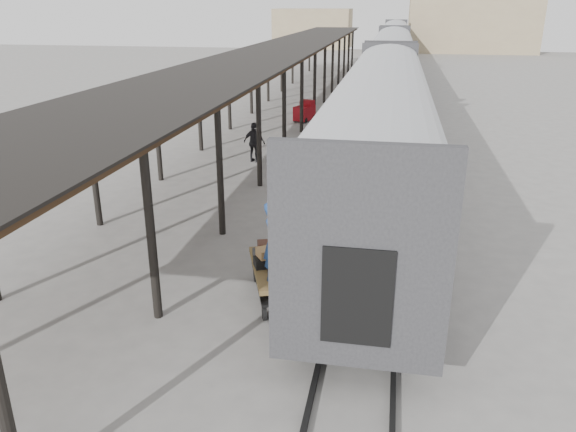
% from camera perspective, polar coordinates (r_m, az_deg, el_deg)
% --- Properties ---
extents(ground, '(160.00, 160.00, 0.00)m').
position_cam_1_polar(ground, '(14.50, -4.97, -6.64)').
color(ground, slate).
rests_on(ground, ground).
extents(train, '(3.45, 76.01, 4.01)m').
position_cam_1_polar(train, '(46.34, 10.48, 15.50)').
color(train, silver).
rests_on(train, ground).
extents(canopy, '(4.90, 64.30, 4.15)m').
position_cam_1_polar(canopy, '(37.14, -0.26, 16.64)').
color(canopy, '#422B19').
rests_on(canopy, ground).
extents(rails, '(1.54, 150.00, 0.12)m').
position_cam_1_polar(rails, '(46.84, 10.28, 12.31)').
color(rails, black).
rests_on(rails, ground).
extents(building_far, '(18.00, 10.00, 8.00)m').
position_cam_1_polar(building_far, '(91.01, 18.12, 18.09)').
color(building_far, tan).
rests_on(building_far, ground).
extents(building_left, '(12.00, 8.00, 6.00)m').
position_cam_1_polar(building_left, '(95.42, 2.56, 18.50)').
color(building_left, tan).
rests_on(building_left, ground).
extents(baggage_cart, '(1.98, 2.68, 0.86)m').
position_cam_1_polar(baggage_cart, '(13.40, -0.80, -5.86)').
color(baggage_cart, brown).
rests_on(baggage_cart, ground).
extents(suitcase_stack, '(1.29, 1.42, 0.45)m').
position_cam_1_polar(suitcase_stack, '(13.51, -1.45, -3.83)').
color(suitcase_stack, '#323234').
rests_on(suitcase_stack, baggage_cart).
extents(luggage_tug, '(1.25, 1.58, 1.22)m').
position_cam_1_polar(luggage_tug, '(34.45, 1.71, 10.53)').
color(luggage_tug, maroon).
rests_on(luggage_tug, ground).
extents(porter, '(0.56, 0.73, 1.81)m').
position_cam_1_polar(porter, '(12.35, -1.42, -2.56)').
color(porter, navy).
rests_on(porter, baggage_cart).
extents(pedestrian, '(1.11, 0.66, 1.77)m').
position_cam_1_polar(pedestrian, '(25.20, -3.43, 7.47)').
color(pedestrian, black).
rests_on(pedestrian, ground).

